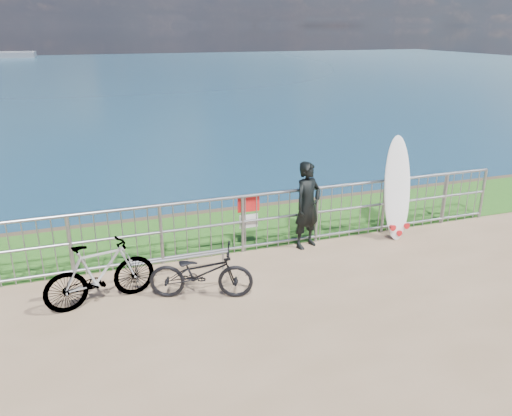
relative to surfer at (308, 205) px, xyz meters
name	(u,v)px	position (x,y,z in m)	size (l,w,h in m)	color
grass_strip	(250,227)	(-0.73, 1.25, -0.83)	(120.00, 120.00, 0.00)	#215718
railing	(269,220)	(-0.72, 0.15, -0.26)	(10.06, 0.10, 1.13)	gray
surfer	(308,205)	(0.00, 0.00, 0.00)	(0.61, 0.40, 1.67)	black
surfboard	(397,192)	(1.84, -0.16, 0.11)	(0.61, 0.56, 2.05)	white
bicycle_near	(201,273)	(-2.34, -1.22, -0.41)	(0.56, 1.60, 0.84)	black
bicycle_far	(100,273)	(-3.82, -0.90, -0.33)	(0.47, 1.68, 1.01)	black
bike_rack	(181,260)	(-2.51, -0.42, -0.55)	(1.67, 0.05, 0.35)	gray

